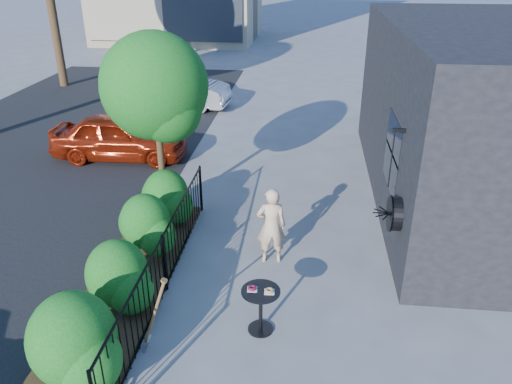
# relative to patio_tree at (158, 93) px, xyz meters

# --- Properties ---
(ground) EXTENTS (120.00, 120.00, 0.00)m
(ground) POSITION_rel_patio_tree_xyz_m (2.24, -2.76, -2.76)
(ground) COLOR gray
(ground) RESTS_ON ground
(fence) EXTENTS (0.05, 6.05, 1.10)m
(fence) POSITION_rel_patio_tree_xyz_m (0.74, -2.76, -2.20)
(fence) COLOR black
(fence) RESTS_ON ground
(planting_bed) EXTENTS (1.30, 6.00, 0.08)m
(planting_bed) POSITION_rel_patio_tree_xyz_m (0.04, -2.76, -2.72)
(planting_bed) COLOR #382616
(planting_bed) RESTS_ON ground
(shrubs) EXTENTS (1.10, 5.60, 1.24)m
(shrubs) POSITION_rel_patio_tree_xyz_m (0.14, -2.66, -2.06)
(shrubs) COLOR #135618
(shrubs) RESTS_ON ground
(patio_tree) EXTENTS (2.20, 2.20, 3.94)m
(patio_tree) POSITION_rel_patio_tree_xyz_m (0.00, 0.00, 0.00)
(patio_tree) COLOR #3F2B19
(patio_tree) RESTS_ON ground
(cafe_table) EXTENTS (0.60, 0.60, 0.80)m
(cafe_table) POSITION_rel_patio_tree_xyz_m (2.48, -3.62, -2.24)
(cafe_table) COLOR black
(cafe_table) RESTS_ON ground
(woman) EXTENTS (0.60, 0.43, 1.52)m
(woman) POSITION_rel_patio_tree_xyz_m (2.48, -1.65, -2.00)
(woman) COLOR beige
(woman) RESTS_ON ground
(shovel) EXTENTS (0.45, 0.17, 1.33)m
(shovel) POSITION_rel_patio_tree_xyz_m (0.98, -4.23, -2.18)
(shovel) COLOR brown
(shovel) RESTS_ON ground
(car_red) EXTENTS (3.80, 1.60, 1.28)m
(car_red) POSITION_rel_patio_tree_xyz_m (-2.21, 3.16, -2.12)
(car_red) COLOR maroon
(car_red) RESTS_ON ground
(car_silver) EXTENTS (4.45, 1.93, 1.42)m
(car_silver) POSITION_rel_patio_tree_xyz_m (-2.07, 8.51, -2.05)
(car_silver) COLOR #BBBBC0
(car_silver) RESTS_ON ground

